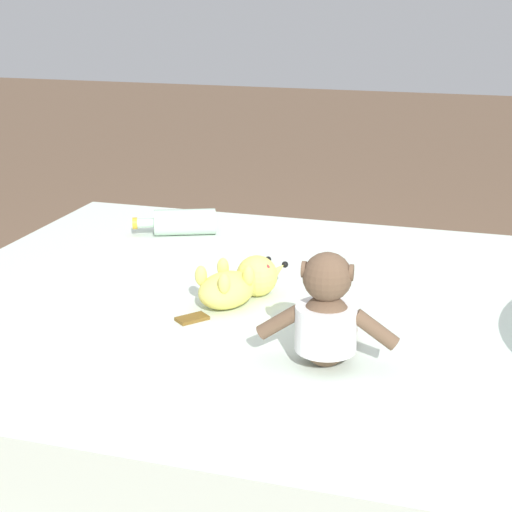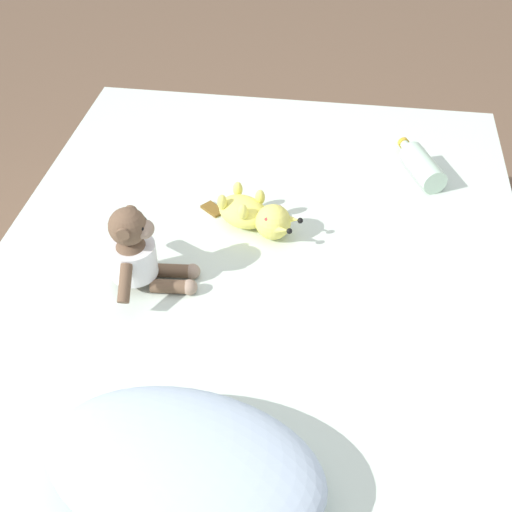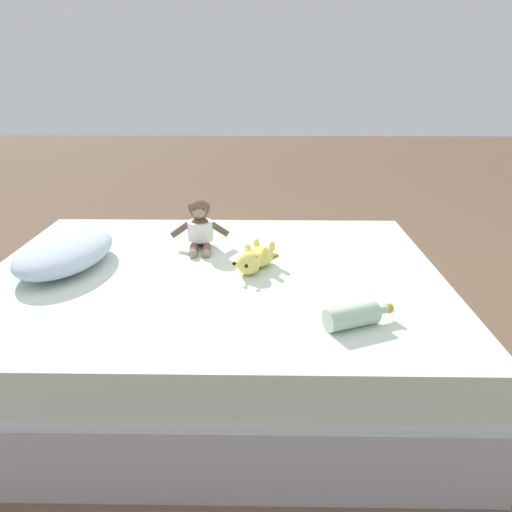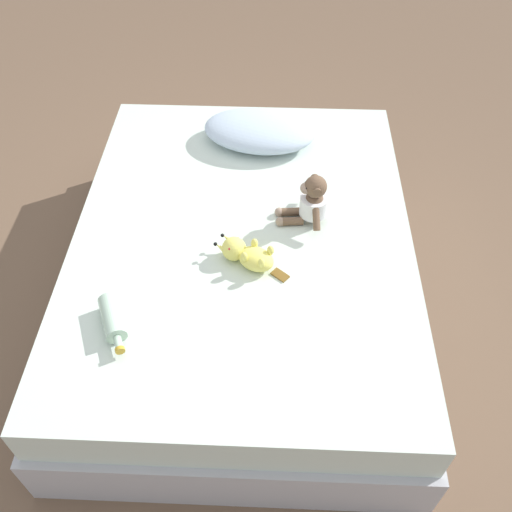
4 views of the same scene
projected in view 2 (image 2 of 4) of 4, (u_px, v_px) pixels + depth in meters
ground_plane at (256, 383)px, 2.12m from camera, size 16.00×16.00×0.00m
bed at (256, 332)px, 1.97m from camera, size 1.50×1.97×0.48m
pillow at (184, 466)px, 1.29m from camera, size 0.60×0.42×0.13m
plush_monkey at (136, 254)px, 1.71m from camera, size 0.23×0.29×0.24m
plush_yellow_creature at (256, 215)px, 1.91m from camera, size 0.32×0.20×0.10m
glass_bottle at (422, 166)px, 2.12m from camera, size 0.15×0.25×0.08m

